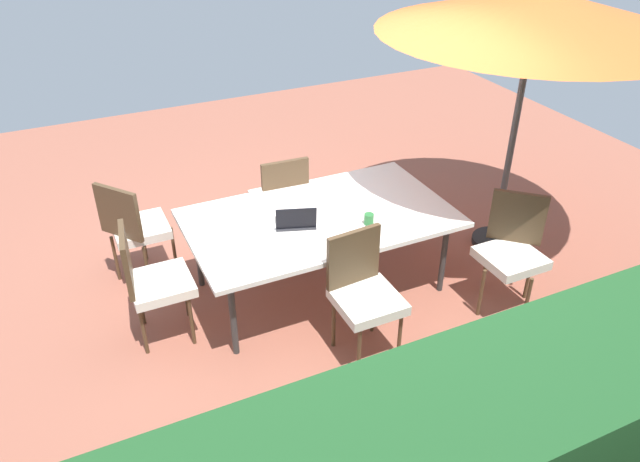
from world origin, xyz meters
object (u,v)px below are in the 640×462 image
at_px(dining_table, 320,220).
at_px(laptop, 296,221).
at_px(cup, 369,219).
at_px(chair_east, 151,279).
at_px(chair_southeast, 135,225).
at_px(patio_umbrella, 535,12).
at_px(chair_south, 281,197).
at_px(chair_northwest, 512,248).
at_px(chair_north, 363,290).

distance_m(dining_table, laptop, 0.27).
bearing_deg(dining_table, cup, 137.09).
height_order(chair_east, chair_southeast, same).
relative_size(dining_table, cup, 23.75).
distance_m(patio_umbrella, chair_southeast, 3.74).
bearing_deg(cup, dining_table, -42.91).
relative_size(chair_southeast, cup, 10.70).
bearing_deg(laptop, patio_umbrella, -161.33).
distance_m(chair_south, laptop, 0.87).
xyz_separation_m(chair_east, chair_southeast, (-0.03, -0.84, 0.00)).
xyz_separation_m(chair_east, chair_northwest, (-2.75, 0.82, 0.00)).
xyz_separation_m(chair_south, chair_northwest, (-1.38, 1.60, 0.00)).
height_order(dining_table, cup, cup).
xyz_separation_m(chair_south, chair_southeast, (1.33, -0.05, 0.00)).
bearing_deg(dining_table, laptop, 15.49).
distance_m(patio_umbrella, chair_north, 2.62).
relative_size(patio_umbrella, chair_northwest, 2.62).
height_order(chair_north, chair_northwest, same).
relative_size(patio_umbrella, chair_north, 2.62).
relative_size(dining_table, chair_south, 2.22).
distance_m(chair_southeast, chair_northwest, 3.18).
bearing_deg(chair_southeast, chair_north, -178.09).
distance_m(chair_north, laptop, 0.82).
bearing_deg(chair_east, chair_north, -112.46).
bearing_deg(chair_southeast, patio_umbrella, -142.86).
relative_size(patio_umbrella, chair_southeast, 2.62).
bearing_deg(chair_southeast, chair_east, 140.13).
bearing_deg(chair_north, patio_umbrella, 16.98).
distance_m(chair_east, cup, 1.75).
bearing_deg(cup, chair_north, 58.28).
bearing_deg(cup, chair_southeast, -32.76).
height_order(dining_table, chair_northwest, chair_northwest).
distance_m(dining_table, chair_east, 1.43).
bearing_deg(chair_northwest, chair_southeast, -168.14).
height_order(patio_umbrella, chair_northwest, patio_umbrella).
height_order(chair_east, cup, chair_east).
relative_size(chair_south, chair_north, 1.00).
distance_m(chair_east, chair_southeast, 0.84).
xyz_separation_m(chair_east, laptop, (-1.17, 0.04, 0.22)).
relative_size(dining_table, chair_north, 2.22).
distance_m(patio_umbrella, laptop, 2.54).
height_order(chair_north, cup, chair_north).
bearing_deg(patio_umbrella, chair_south, -23.57).
xyz_separation_m(dining_table, chair_southeast, (1.39, -0.80, -0.14)).
xyz_separation_m(dining_table, chair_east, (1.42, 0.03, -0.14)).
bearing_deg(patio_umbrella, cup, 7.29).
distance_m(chair_north, chair_northwest, 1.37).
height_order(chair_south, cup, chair_south).
height_order(patio_umbrella, chair_east, patio_umbrella).
xyz_separation_m(chair_south, laptop, (0.20, 0.82, 0.22)).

